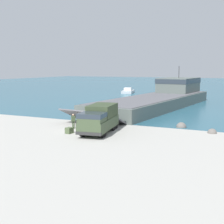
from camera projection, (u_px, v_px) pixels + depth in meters
ground_plane at (82, 131)px, 34.47m from camera, size 240.00×240.00×0.00m
water_surface at (206, 86)px, 120.52m from camera, size 240.00×180.00×0.01m
landing_craft at (162, 97)px, 56.84m from camera, size 12.78×38.71×7.25m
military_truck at (99, 119)px, 33.36m from camera, size 3.65×7.18×2.93m
soldier_on_ramp at (73, 120)px, 35.60m from camera, size 0.46×0.50×1.72m
moored_boat_b at (128, 91)px, 85.35m from camera, size 3.83×6.30×1.51m
cargo_crate at (69, 130)px, 33.16m from camera, size 0.73×0.84×0.63m
shoreline_rock_a at (181, 127)px, 36.51m from camera, size 1.19×1.19×1.19m
shoreline_rock_b at (212, 133)px, 33.28m from camera, size 1.00×1.00×1.00m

